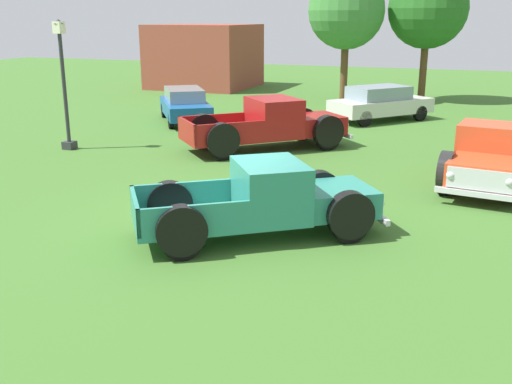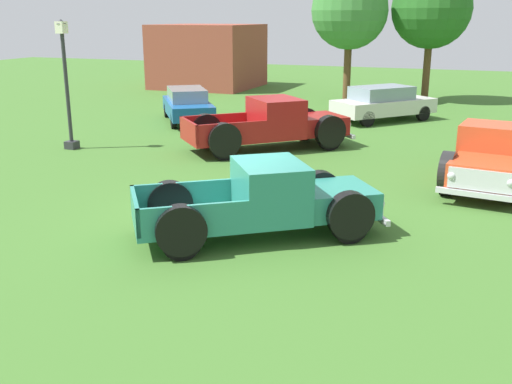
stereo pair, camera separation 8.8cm
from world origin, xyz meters
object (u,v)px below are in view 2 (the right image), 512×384
(oak_tree_center, at_px, (431,9))
(sedan_distant_a, at_px, (383,103))
(sedan_distant_b, at_px, (188,104))
(pickup_truck_foreground, at_px, (273,201))
(pickup_truck_behind_right, at_px, (278,125))
(oak_tree_east, at_px, (350,11))
(pickup_truck_behind_left, at_px, (495,157))
(lamp_post_near, at_px, (66,83))

(oak_tree_center, bearing_deg, sedan_distant_a, -98.35)
(sedan_distant_b, bearing_deg, oak_tree_center, 49.36)
(pickup_truck_foreground, xyz_separation_m, sedan_distant_a, (-0.24, 14.12, 0.05))
(sedan_distant_a, bearing_deg, pickup_truck_behind_right, -109.36)
(sedan_distant_b, bearing_deg, oak_tree_east, 59.21)
(pickup_truck_behind_right, distance_m, sedan_distant_b, 6.17)
(pickup_truck_behind_left, height_order, oak_tree_center, oak_tree_center)
(pickup_truck_behind_right, relative_size, lamp_post_near, 1.27)
(sedan_distant_a, bearing_deg, oak_tree_center, 81.65)
(sedan_distant_b, bearing_deg, lamp_post_near, -100.80)
(sedan_distant_b, bearing_deg, sedan_distant_a, 22.46)
(pickup_truck_foreground, xyz_separation_m, sedan_distant_b, (-7.64, 11.06, 0.01))
(pickup_truck_behind_right, relative_size, sedan_distant_b, 1.21)
(pickup_truck_behind_right, relative_size, oak_tree_east, 0.83)
(pickup_truck_foreground, distance_m, lamp_post_near, 10.24)
(sedan_distant_b, distance_m, oak_tree_center, 13.41)
(pickup_truck_behind_right, xyz_separation_m, oak_tree_center, (3.28, 13.25, 3.71))
(pickup_truck_behind_right, bearing_deg, sedan_distant_b, 145.58)
(pickup_truck_behind_right, xyz_separation_m, lamp_post_near, (-6.23, -2.48, 1.35))
(pickup_truck_foreground, relative_size, sedan_distant_b, 1.14)
(pickup_truck_foreground, relative_size, pickup_truck_behind_right, 0.94)
(lamp_post_near, bearing_deg, oak_tree_center, 58.83)
(pickup_truck_foreground, relative_size, pickup_truck_behind_left, 0.91)
(pickup_truck_behind_left, distance_m, sedan_distant_b, 13.02)
(pickup_truck_behind_right, xyz_separation_m, oak_tree_east, (-0.34, 11.46, 3.60))
(lamp_post_near, bearing_deg, pickup_truck_behind_right, 21.73)
(pickup_truck_behind_left, relative_size, lamp_post_near, 1.31)
(lamp_post_near, distance_m, oak_tree_east, 15.30)
(sedan_distant_a, bearing_deg, oak_tree_east, 118.30)
(sedan_distant_a, distance_m, lamp_post_near, 12.50)
(sedan_distant_a, relative_size, oak_tree_east, 0.70)
(pickup_truck_behind_left, bearing_deg, oak_tree_east, 116.74)
(sedan_distant_b, relative_size, lamp_post_near, 1.05)
(oak_tree_east, xyz_separation_m, oak_tree_center, (3.63, 1.79, 0.11))
(oak_tree_east, bearing_deg, pickup_truck_behind_right, -88.28)
(pickup_truck_foreground, xyz_separation_m, lamp_post_near, (-8.78, 5.09, 1.44))
(oak_tree_east, distance_m, oak_tree_center, 4.05)
(sedan_distant_a, xyz_separation_m, lamp_post_near, (-8.53, -9.03, 1.39))
(oak_tree_east, bearing_deg, oak_tree_center, 26.31)
(sedan_distant_a, height_order, sedan_distant_b, sedan_distant_a)
(lamp_post_near, height_order, oak_tree_center, oak_tree_center)
(pickup_truck_foreground, bearing_deg, oak_tree_east, 98.64)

